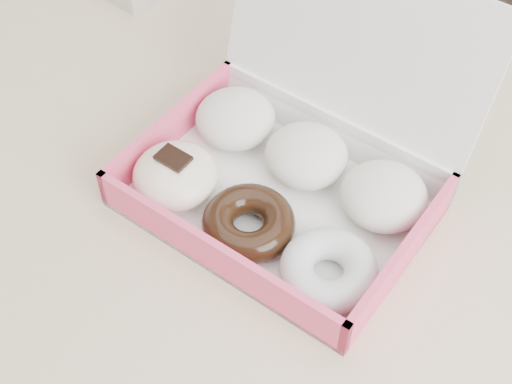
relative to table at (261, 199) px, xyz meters
The scene contains 2 objects.
table is the anchor object (origin of this frame).
donut_box 0.13m from the table, 29.05° to the right, with size 0.33×0.30×0.23m.
Camera 1 is at (0.32, -0.48, 1.38)m, focal length 50.00 mm.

